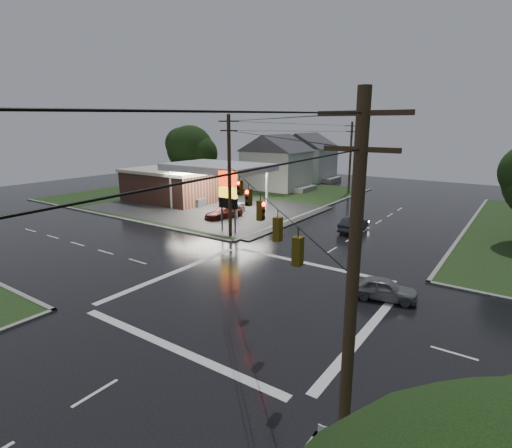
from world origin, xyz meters
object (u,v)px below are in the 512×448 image
Objects in this scene: car_pump at (223,213)px; gas_station at (183,182)px; car_crossing at (384,289)px; car_north at (353,224)px; utility_pole_n at (350,157)px; pylon_sign at (228,191)px; utility_pole_nw at (229,175)px; house_near at (277,161)px; house_far at (306,156)px; utility_pole_se at (351,305)px; tree_nw_behind at (191,149)px.

gas_station is at bearing 173.69° from car_pump.
car_north is at bearing 15.16° from car_crossing.
car_crossing is at bearing -64.83° from utility_pole_n.
pylon_sign is at bearing -92.08° from utility_pole_n.
gas_station is 2.50× the size of utility_pole_n.
utility_pole_nw is 28.90m from house_near.
car_north reaches higher than car_crossing.
car_crossing is at bearing -57.14° from house_far.
car_crossing reaches higher than car_pump.
pylon_sign is at bearing 135.00° from utility_pole_nw.
gas_station is at bearing -131.47° from utility_pole_n.
utility_pole_se is at bearing -61.32° from house_far.
car_north is (21.15, -30.23, -3.69)m from house_far.
pylon_sign is 12.56m from car_north.
pylon_sign is 2.22m from utility_pole_nw.
utility_pole_nw reaches higher than utility_pole_n.
car_north is at bearing -4.45° from gas_station.
house_near is at bearing 113.37° from utility_pole_nw.
car_north is 0.97× the size of car_pump.
utility_pole_n is 37.91m from car_crossing.
utility_pole_n is 24.28m from car_pump.
pylon_sign is 0.60× the size of tree_nw_behind.
house_near is 1.10× the size of tree_nw_behind.
utility_pole_nw is at bearing -28.02° from car_pump.
gas_station is at bearing 140.30° from utility_pole_se.
car_north is (33.04, -12.23, -5.47)m from tree_nw_behind.
utility_pole_n is at bearing 9.91° from house_near.
utility_pole_nw reaches higher than tree_nw_behind.
tree_nw_behind is at bearing 128.42° from gas_station.
car_north is (20.15, -18.23, -3.69)m from house_near.
car_north is at bearing 110.70° from utility_pole_se.
house_far is 2.47× the size of car_pump.
car_pump is at bearing -73.42° from house_near.
car_pump is at bearing -77.58° from house_far.
utility_pole_n is 2.34× the size of car_pump.
utility_pole_se is at bearing 111.56° from car_north.
house_far is 21.65m from tree_nw_behind.
tree_nw_behind is (-24.34, -8.01, 0.71)m from utility_pole_n.
house_far reaches higher than car_pump.
utility_pole_se is at bearing -39.70° from gas_station.
utility_pole_se is 1.00× the size of house_far.
house_far reaches higher than pylon_sign.
utility_pole_se is 2.54× the size of car_north.
house_far is at bearing 94.76° from house_near.
gas_station is 19.38m from utility_pole_nw.
house_near is at bearing 73.83° from gas_station.
tree_nw_behind reaches higher than gas_station.
utility_pole_nw reaches higher than house_near.
car_crossing is (-3.01, 13.47, -5.06)m from utility_pole_se.
house_far reaches higher than gas_station.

